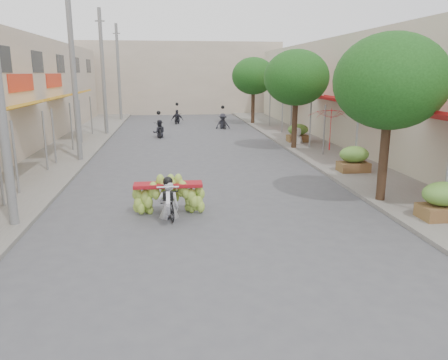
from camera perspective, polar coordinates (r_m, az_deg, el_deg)
ground at (r=9.64m, az=0.67°, el=-11.01°), size 120.00×120.00×0.00m
sidewalk_left at (r=24.70m, az=-20.57°, el=3.66°), size 4.00×60.00×0.12m
sidewalk_right at (r=25.35m, az=11.95°, el=4.49°), size 4.00×60.00×0.12m
shophouse_row_right at (r=26.23m, az=23.56°, el=10.42°), size 9.77×40.00×6.00m
far_building at (r=46.68m, az=-5.69°, el=13.11°), size 20.00×6.00×7.00m
utility_pole_mid at (r=21.09m, az=-19.05°, el=13.05°), size 0.60×0.24×8.00m
utility_pole_far at (r=29.97m, az=-15.52°, el=13.31°), size 0.60×0.24×8.00m
utility_pole_back at (r=38.90m, az=-13.60°, el=13.44°), size 0.60×0.24×8.00m
street_tree_near at (r=14.27m, az=20.91°, el=11.89°), size 3.40×3.40×5.25m
street_tree_mid at (r=23.60m, az=9.43°, el=13.02°), size 3.40×3.40×5.25m
street_tree_far at (r=35.29m, az=3.86°, el=13.38°), size 3.40×3.40×5.25m
produce_crate_near at (r=13.39m, az=26.74°, el=-2.11°), size 1.20×0.88×1.16m
produce_crate_mid at (r=18.53m, az=16.62°, el=2.89°), size 1.20×0.88×1.16m
produce_crate_far at (r=25.96m, az=9.63°, el=6.27°), size 1.20×0.88×1.16m
banana_motorbike at (r=12.63m, az=-7.29°, el=-1.69°), size 2.20×1.79×2.05m
market_umbrella at (r=20.02m, az=13.90°, el=9.15°), size 2.56×2.56×1.90m
pedestrian at (r=25.26m, az=9.55°, el=6.78°), size 1.00×0.75×1.81m
bg_motorbike_a at (r=28.35m, az=-8.49°, el=6.99°), size 0.84×1.68×1.95m
bg_motorbike_b at (r=32.56m, az=-0.16°, el=8.24°), size 1.15×1.61×1.95m
bg_motorbike_c at (r=35.97m, az=-6.14°, el=8.65°), size 1.06×1.49×1.95m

